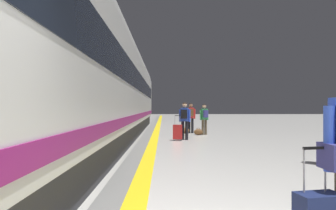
# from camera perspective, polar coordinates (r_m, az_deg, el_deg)

# --- Properties ---
(safety_line_strip) EXTENTS (0.36, 80.00, 0.01)m
(safety_line_strip) POSITION_cam_1_polar(r_m,az_deg,el_deg) (11.69, -2.87, -7.24)
(safety_line_strip) COLOR yellow
(safety_line_strip) RESTS_ON ground
(tactile_edge_band) EXTENTS (0.60, 80.00, 0.01)m
(tactile_edge_band) POSITION_cam_1_polar(r_m,az_deg,el_deg) (11.70, -4.46, -7.23)
(tactile_edge_band) COLOR slate
(tactile_edge_band) RESTS_ON ground
(high_speed_train) EXTENTS (2.94, 34.64, 4.97)m
(high_speed_train) POSITION_cam_1_polar(r_m,az_deg,el_deg) (10.65, -14.51, 5.59)
(high_speed_train) COLOR #38383D
(high_speed_train) RESTS_ON ground
(passenger_near) EXTENTS (0.49, 0.37, 1.61)m
(passenger_near) POSITION_cam_1_polar(r_m,az_deg,el_deg) (13.15, 3.10, -2.32)
(passenger_near) COLOR black
(passenger_near) RESTS_ON ground
(suitcase_near) EXTENTS (0.41, 0.28, 1.05)m
(suitcase_near) POSITION_cam_1_polar(r_m,az_deg,el_deg) (12.88, 1.78, -5.01)
(suitcase_near) COLOR #A51E1E
(suitcase_near) RESTS_ON ground
(passenger_mid) EXTENTS (0.51, 0.32, 1.62)m
(passenger_mid) POSITION_cam_1_polar(r_m,az_deg,el_deg) (16.58, 4.25, -1.90)
(passenger_mid) COLOR black
(passenger_mid) RESTS_ON ground
(duffel_bag_mid) EXTENTS (0.44, 0.26, 0.36)m
(duffel_bag_mid) POSITION_cam_1_polar(r_m,az_deg,el_deg) (16.35, 3.21, -4.76)
(duffel_bag_mid) COLOR brown
(duffel_bag_mid) RESTS_ON ground
(passenger_far) EXTENTS (0.45, 0.37, 1.55)m
(passenger_far) POSITION_cam_1_polar(r_m,az_deg,el_deg) (15.65, 6.77, -2.14)
(passenger_far) COLOR brown
(passenger_far) RESTS_ON ground
(duffel_bag_far) EXTENTS (0.44, 0.26, 0.36)m
(duffel_bag_far) POSITION_cam_1_polar(r_m,az_deg,el_deg) (15.53, 5.63, -4.99)
(duffel_bag_far) COLOR brown
(duffel_bag_far) RESTS_ON ground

